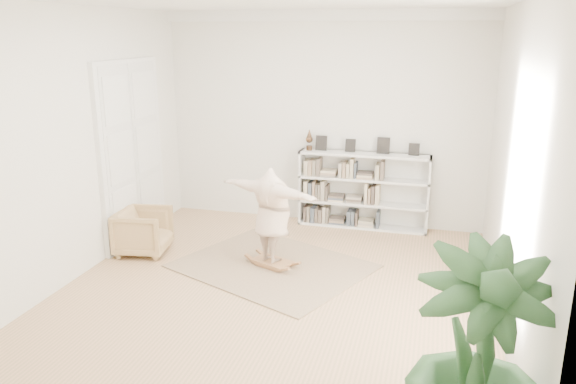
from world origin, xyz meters
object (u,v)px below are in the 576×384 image
object	(u,v)px
person	(272,212)
bookshelf	(363,191)
armchair	(143,231)
houseplant	(477,365)
rocker_board	(272,262)

from	to	relation	value
person	bookshelf	bearing A→B (deg)	-92.42
armchair	houseplant	distance (m)	5.70
bookshelf	person	bearing A→B (deg)	-116.05
bookshelf	armchair	bearing A→B (deg)	-146.16
rocker_board	houseplant	xyz separation A→B (m)	(2.56, -3.32, 0.84)
bookshelf	armchair	xyz separation A→B (m)	(-3.04, -2.04, -0.29)
armchair	person	bearing A→B (deg)	-99.27
person	houseplant	distance (m)	4.19
person	houseplant	bearing A→B (deg)	151.30
bookshelf	houseplant	xyz separation A→B (m)	(1.56, -5.37, 0.27)
person	rocker_board	bearing A→B (deg)	140.19
armchair	rocker_board	size ratio (longest dim) A/B	1.17
bookshelf	person	distance (m)	2.29
bookshelf	rocker_board	distance (m)	2.35
rocker_board	houseplant	world-z (taller)	houseplant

